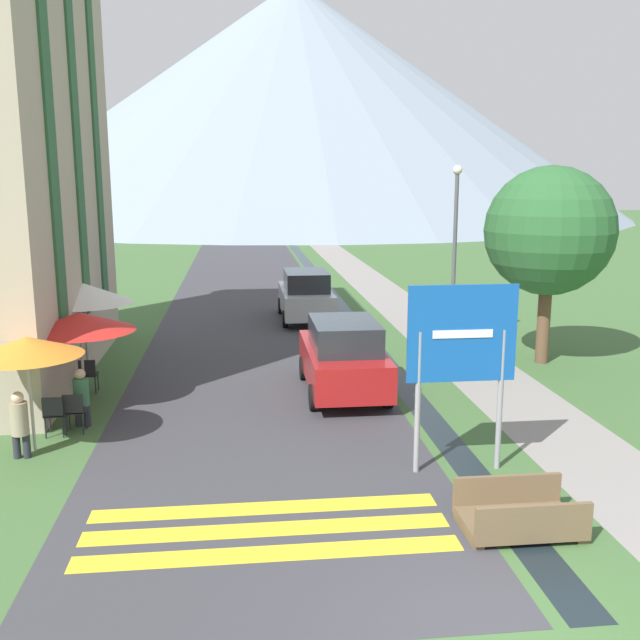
# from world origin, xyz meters

# --- Properties ---
(ground_plane) EXTENTS (160.00, 160.00, 0.00)m
(ground_plane) POSITION_xyz_m (0.00, 20.00, 0.00)
(ground_plane) COLOR #3D6033
(road) EXTENTS (6.40, 60.00, 0.01)m
(road) POSITION_xyz_m (-2.50, 30.00, 0.00)
(road) COLOR #38383D
(road) RESTS_ON ground_plane
(footpath) EXTENTS (2.20, 60.00, 0.01)m
(footpath) POSITION_xyz_m (3.60, 30.00, 0.00)
(footpath) COLOR gray
(footpath) RESTS_ON ground_plane
(drainage_channel) EXTENTS (0.60, 60.00, 0.00)m
(drainage_channel) POSITION_xyz_m (1.20, 30.00, 0.00)
(drainage_channel) COLOR black
(drainage_channel) RESTS_ON ground_plane
(crosswalk_marking) EXTENTS (5.44, 1.84, 0.01)m
(crosswalk_marking) POSITION_xyz_m (-2.50, 2.75, 0.01)
(crosswalk_marking) COLOR yellow
(crosswalk_marking) RESTS_ON ground_plane
(mountain_distant) EXTENTS (83.94, 83.94, 29.32)m
(mountain_distant) POSITION_xyz_m (4.71, 89.01, 14.66)
(mountain_distant) COLOR gray
(mountain_distant) RESTS_ON ground_plane
(road_sign) EXTENTS (1.93, 0.11, 3.35)m
(road_sign) POSITION_xyz_m (0.95, 4.58, 2.22)
(road_sign) COLOR gray
(road_sign) RESTS_ON ground_plane
(footbridge) EXTENTS (1.70, 1.10, 0.65)m
(footbridge) POSITION_xyz_m (1.20, 2.32, 0.23)
(footbridge) COLOR brown
(footbridge) RESTS_ON ground_plane
(parked_car_near) EXTENTS (1.88, 4.04, 1.82)m
(parked_car_near) POSITION_xyz_m (-0.40, 9.38, 0.91)
(parked_car_near) COLOR #A31919
(parked_car_near) RESTS_ON ground_plane
(parked_car_far) EXTENTS (1.87, 4.24, 1.82)m
(parked_car_far) POSITION_xyz_m (-0.46, 18.47, 0.91)
(parked_car_far) COLOR #B2B2B7
(parked_car_far) RESTS_ON ground_plane
(cafe_chair_near_right) EXTENTS (0.40, 0.40, 0.85)m
(cafe_chair_near_right) POSITION_xyz_m (-6.59, 7.12, 0.51)
(cafe_chair_near_right) COLOR #232328
(cafe_chair_near_right) RESTS_ON ground_plane
(cafe_chair_near_left) EXTENTS (0.40, 0.40, 0.85)m
(cafe_chair_near_left) POSITION_xyz_m (-6.24, 7.27, 0.51)
(cafe_chair_near_left) COLOR #232328
(cafe_chair_near_left) RESTS_ON ground_plane
(cafe_chair_far_left) EXTENTS (0.40, 0.40, 0.85)m
(cafe_chair_far_left) POSITION_xyz_m (-6.52, 10.07, 0.51)
(cafe_chair_far_left) COLOR #232328
(cafe_chair_far_left) RESTS_ON ground_plane
(cafe_umbrella_front_orange) EXTENTS (2.06, 2.06, 2.24)m
(cafe_umbrella_front_orange) POSITION_xyz_m (-6.80, 6.37, 2.05)
(cafe_umbrella_front_orange) COLOR #B7B2A8
(cafe_umbrella_front_orange) RESTS_ON ground_plane
(cafe_umbrella_middle_red) EXTENTS (2.44, 2.44, 2.20)m
(cafe_umbrella_middle_red) POSITION_xyz_m (-6.39, 8.96, 1.99)
(cafe_umbrella_middle_red) COLOR #B7B2A8
(cafe_umbrella_middle_red) RESTS_ON ground_plane
(cafe_umbrella_rear_white) EXTENTS (2.48, 2.48, 2.47)m
(cafe_umbrella_rear_white) POSITION_xyz_m (-6.82, 11.59, 2.21)
(cafe_umbrella_rear_white) COLOR #B7B2A8
(cafe_umbrella_rear_white) RESTS_ON ground_plane
(person_seated_near) EXTENTS (0.32, 0.32, 1.29)m
(person_seated_near) POSITION_xyz_m (-6.94, 6.04, 0.71)
(person_seated_near) COLOR #282833
(person_seated_near) RESTS_ON ground_plane
(person_seated_far) EXTENTS (0.32, 0.32, 1.24)m
(person_seated_far) POSITION_xyz_m (-6.17, 7.69, 0.69)
(person_seated_far) COLOR #282833
(person_seated_far) RESTS_ON ground_plane
(streetlamp) EXTENTS (0.28, 0.28, 5.49)m
(streetlamp) POSITION_xyz_m (3.58, 13.69, 3.23)
(streetlamp) COLOR #515156
(streetlamp) RESTS_ON ground_plane
(tree_by_path) EXTENTS (3.52, 3.52, 5.47)m
(tree_by_path) POSITION_xyz_m (5.59, 11.64, 3.69)
(tree_by_path) COLOR brown
(tree_by_path) RESTS_ON ground_plane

